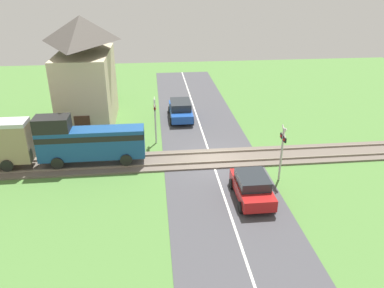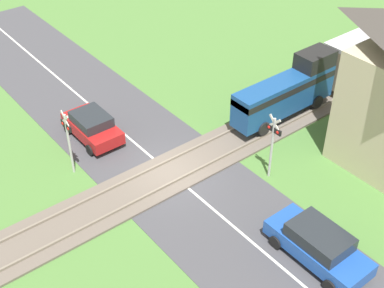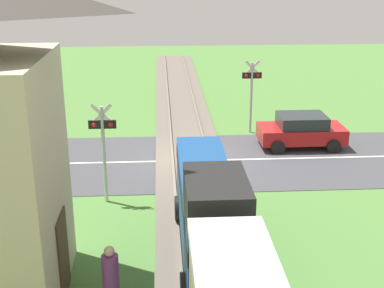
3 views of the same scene
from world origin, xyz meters
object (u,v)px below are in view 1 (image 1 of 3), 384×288
Objects in this scene: station_building at (86,74)px; crossing_signal_west_approach at (282,147)px; crossing_signal_east_approach at (155,115)px; pedestrian_by_station at (72,141)px; car_far_side at (181,110)px; car_near_crossing at (252,187)px.

crossing_signal_west_approach is at bearing -130.15° from station_building.
crossing_signal_east_approach is 6.05m from pedestrian_by_station.
car_far_side is 9.73m from pedestrian_by_station.
crossing_signal_west_approach reaches higher than car_near_crossing.
pedestrian_by_station is (-5.01, 0.64, -3.42)m from station_building.
pedestrian_by_station is at bearing 67.27° from crossing_signal_west_approach.
crossing_signal_east_approach is (6.12, 7.24, 0.00)m from crossing_signal_west_approach.
car_near_crossing is at bearing -140.33° from station_building.
car_near_crossing is 16.41m from station_building.
station_building is 6.10m from pedestrian_by_station.
car_far_side is at bearing 12.62° from car_near_crossing.
station_building is (4.36, 5.19, 1.95)m from crossing_signal_east_approach.
station_building is at bearing -7.33° from pedestrian_by_station.
car_near_crossing is 13.18m from car_far_side.
car_near_crossing is 0.83× the size of car_far_side.
crossing_signal_west_approach is at bearing -155.29° from car_far_side.
car_near_crossing is 1.06× the size of crossing_signal_west_approach.
crossing_signal_east_approach is at bearing 49.75° from crossing_signal_west_approach.
car_far_side reaches higher than car_near_crossing.
car_far_side is (12.86, 2.88, 0.03)m from car_near_crossing.
pedestrian_by_station is at bearing 55.99° from car_near_crossing.
crossing_signal_west_approach is 16.37m from station_building.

